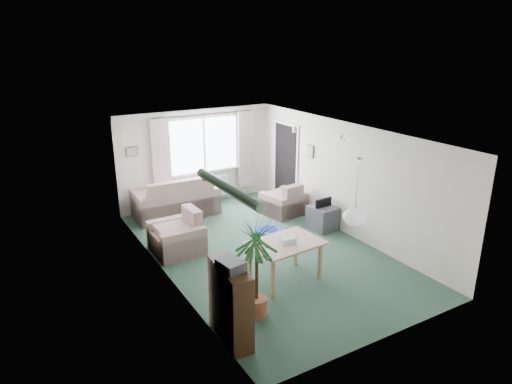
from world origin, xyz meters
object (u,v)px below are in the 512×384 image
pet_bed (269,231)px  sofa (175,196)px  armchair_corner (283,198)px  coffee_table (189,208)px  dining_table (285,262)px  bookshelf (230,303)px  tv_cube (323,218)px  armchair_left (176,232)px  houseplant (257,269)px

pet_bed → sofa: bearing=122.1°
armchair_corner → pet_bed: armchair_corner is taller
coffee_table → dining_table: 3.77m
bookshelf → tv_cube: 4.31m
pet_bed → armchair_corner: bearing=42.4°
sofa → tv_cube: size_ratio=3.37×
sofa → armchair_corner: sofa is taller
armchair_left → bookshelf: (-0.34, -2.99, 0.14)m
sofa → armchair_corner: 2.57m
sofa → houseplant: 4.63m
dining_table → tv_cube: dining_table is taller
armchair_corner → coffee_table: armchair_corner is taller
sofa → pet_bed: size_ratio=3.34×
dining_table → houseplant: bearing=-145.1°
sofa → dining_table: size_ratio=1.70×
armchair_corner → armchair_left: armchair_left is taller
houseplant → pet_bed: houseplant is taller
sofa → coffee_table: bearing=147.7°
armchair_corner → coffee_table: size_ratio=1.14×
sofa → tv_cube: 3.51m
bookshelf → pet_bed: bearing=54.3°
armchair_left → tv_cube: 3.25m
coffee_table → tv_cube: bearing=-45.8°
armchair_left → pet_bed: armchair_left is taller
armchair_corner → tv_cube: 1.26m
sofa → pet_bed: bearing=123.0°
bookshelf → dining_table: bearing=36.3°
sofa → bookshelf: (-1.05, -4.90, 0.08)m
coffee_table → bookshelf: bearing=-105.6°
coffee_table → dining_table: size_ratio=0.68×
bookshelf → armchair_left: bearing=87.8°
dining_table → tv_cube: 2.47m
coffee_table → houseplant: (-0.72, -4.43, 0.62)m
armchair_left → houseplant: size_ratio=0.60×
armchair_left → tv_cube: bearing=79.3°
bookshelf → pet_bed: 3.71m
armchair_left → houseplant: bearing=4.4°
sofa → bookshelf: bookshelf is taller
bookshelf → tv_cube: size_ratio=1.97×
armchair_corner → dining_table: size_ratio=0.77×
armchair_left → pet_bed: 2.06m
coffee_table → sofa: bearing=146.8°
tv_cube → bookshelf: bearing=-149.9°
bookshelf → dining_table: bookshelf is taller
coffee_table → tv_cube: 3.19m
dining_table → bookshelf: bearing=-148.0°
coffee_table → bookshelf: (-1.32, -4.73, 0.39)m
armchair_corner → bookshelf: bearing=38.1°
pet_bed → houseplant: bearing=-125.1°
armchair_corner → houseplant: size_ratio=0.55×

